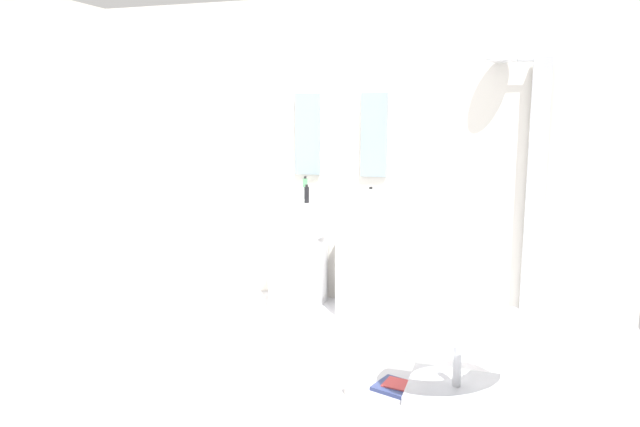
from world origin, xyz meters
The scene contains 15 objects.
ground_plane centered at (0.00, 0.00, -0.02)m, with size 4.80×3.60×0.04m, color silver.
rear_partition centered at (0.00, 1.65, 1.30)m, with size 4.80×0.10×2.60m, color silver.
pedestal_sink_left centered at (-0.29, 1.33, 0.48)m, with size 0.44×0.44×1.01m.
pedestal_sink_right centered at (0.29, 1.33, 0.48)m, with size 0.44×0.44×1.01m.
vanity_mirror_left centered at (-0.29, 1.58, 1.46)m, with size 0.22×0.03×0.70m, color #8C9EA8.
vanity_mirror_right centered at (0.29, 1.58, 1.46)m, with size 0.22×0.03×0.70m, color #8C9EA8.
shower_column centered at (1.57, 1.53, 1.08)m, with size 0.49×0.24×2.05m.
lounge_chair centered at (1.16, 0.03, 0.35)m, with size 1.09×1.09×0.65m.
area_rug centered at (0.67, -0.11, 0.01)m, with size 1.26×0.71×0.01m, color #B2B2B7.
magazine_red centered at (0.88, -0.02, 0.03)m, with size 0.29×0.15×0.03m, color #B73838.
magazine_navy centered at (0.81, -0.02, 0.02)m, with size 0.24×0.22×0.02m, color navy.
coffee_mug centered at (0.58, -0.17, 0.05)m, with size 0.08×0.08×0.09m, color white.
soap_bottle_green centered at (-0.28, 1.47, 1.00)m, with size 0.04×0.04×0.20m.
soap_bottle_clear centered at (0.30, 1.46, 0.96)m, with size 0.05×0.05×0.13m.
soap_bottle_black centered at (-0.19, 1.25, 0.98)m, with size 0.04×0.04×0.15m.
Camera 1 is at (1.41, -3.36, 1.65)m, focal length 33.65 mm.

